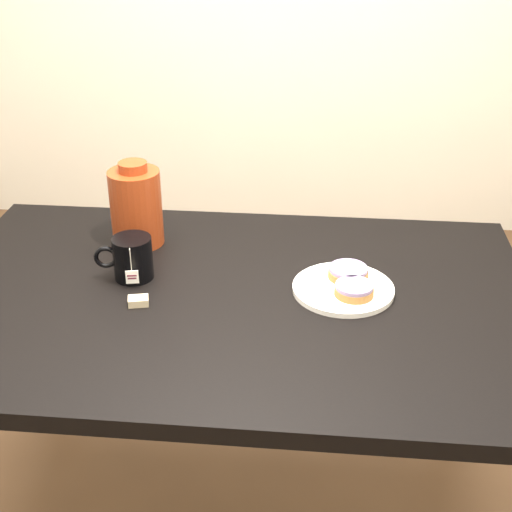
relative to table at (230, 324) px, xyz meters
name	(u,v)px	position (x,y,z in m)	size (l,w,h in m)	color
table	(230,324)	(0.00, 0.00, 0.00)	(1.40, 0.90, 0.75)	black
plate	(343,288)	(0.26, 0.04, 0.09)	(0.24, 0.24, 0.02)	white
bagel_back	(348,272)	(0.27, 0.08, 0.11)	(0.13, 0.13, 0.03)	brown
bagel_front	(354,290)	(0.28, 0.00, 0.11)	(0.12, 0.12, 0.03)	brown
mug	(132,258)	(-0.24, 0.06, 0.14)	(0.15, 0.11, 0.10)	black
teabag_pouch	(138,301)	(-0.20, -0.06, 0.09)	(0.04, 0.03, 0.02)	#C6B793
bagel_package	(136,206)	(-0.27, 0.24, 0.19)	(0.16, 0.16, 0.22)	#5B1C0C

